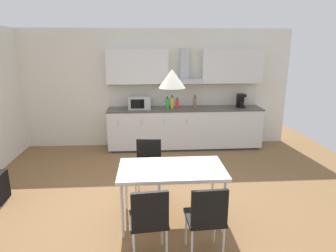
{
  "coord_description": "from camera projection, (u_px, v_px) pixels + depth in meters",
  "views": [
    {
      "loc": [
        0.03,
        -3.96,
        2.26
      ],
      "look_at": [
        0.36,
        0.72,
        1.0
      ],
      "focal_mm": 32.0,
      "sensor_mm": 36.0,
      "label": 1
    }
  ],
  "objects": [
    {
      "name": "chair_near_left",
      "position": [
        149.0,
        217.0,
        3.12
      ],
      "size": [
        0.44,
        0.44,
        0.87
      ],
      "color": "black",
      "rests_on": "ground_plane"
    },
    {
      "name": "dining_table",
      "position": [
        172.0,
        172.0,
        3.83
      ],
      "size": [
        1.36,
        0.77,
        0.75
      ],
      "color": "white",
      "rests_on": "ground_plane"
    },
    {
      "name": "ground_plane",
      "position": [
        147.0,
        205.0,
        4.4
      ],
      "size": [
        8.2,
        8.48,
        0.02
      ],
      "primitive_type": "cube",
      "color": "brown"
    },
    {
      "name": "microwave",
      "position": [
        140.0,
        102.0,
        6.54
      ],
      "size": [
        0.48,
        0.35,
        0.28
      ],
      "color": "#ADADB2",
      "rests_on": "kitchen_counter"
    },
    {
      "name": "bottle_brown",
      "position": [
        195.0,
        102.0,
        6.68
      ],
      "size": [
        0.07,
        0.07,
        0.28
      ],
      "color": "brown",
      "rests_on": "kitchen_counter"
    },
    {
      "name": "bottle_yellow",
      "position": [
        172.0,
        103.0,
        6.61
      ],
      "size": [
        0.07,
        0.07,
        0.29
      ],
      "color": "yellow",
      "rests_on": "kitchen_counter"
    },
    {
      "name": "kitchen_counter",
      "position": [
        185.0,
        128.0,
        6.76
      ],
      "size": [
        3.42,
        0.63,
        0.92
      ],
      "color": "#333333",
      "rests_on": "ground_plane"
    },
    {
      "name": "wall_back",
      "position": [
        146.0,
        89.0,
        6.82
      ],
      "size": [
        6.56,
        0.1,
        2.63
      ],
      "primitive_type": "cube",
      "color": "silver",
      "rests_on": "ground_plane"
    },
    {
      "name": "pendant_lamp",
      "position": [
        172.0,
        79.0,
        3.53
      ],
      "size": [
        0.32,
        0.32,
        0.22
      ],
      "primitive_type": "cone",
      "color": "silver"
    },
    {
      "name": "coffee_maker",
      "position": [
        241.0,
        101.0,
        6.71
      ],
      "size": [
        0.18,
        0.19,
        0.3
      ],
      "color": "black",
      "rests_on": "kitchen_counter"
    },
    {
      "name": "upper_wall_cabinets",
      "position": [
        185.0,
        67.0,
        6.54
      ],
      "size": [
        3.4,
        0.4,
        0.74
      ],
      "color": "silver"
    },
    {
      "name": "chair_far_left",
      "position": [
        148.0,
        162.0,
        4.6
      ],
      "size": [
        0.44,
        0.44,
        0.87
      ],
      "color": "black",
      "rests_on": "ground_plane"
    },
    {
      "name": "bottle_green",
      "position": [
        167.0,
        103.0,
        6.62
      ],
      "size": [
        0.07,
        0.07,
        0.26
      ],
      "color": "green",
      "rests_on": "kitchen_counter"
    },
    {
      "name": "backsplash_tile",
      "position": [
        184.0,
        95.0,
        6.86
      ],
      "size": [
        3.4,
        0.02,
        0.48
      ],
      "primitive_type": "cube",
      "color": "silver",
      "rests_on": "kitchen_counter"
    },
    {
      "name": "bottle_red",
      "position": [
        177.0,
        104.0,
        6.6
      ],
      "size": [
        0.07,
        0.07,
        0.24
      ],
      "color": "red",
      "rests_on": "kitchen_counter"
    },
    {
      "name": "chair_near_right",
      "position": [
        207.0,
        215.0,
        3.16
      ],
      "size": [
        0.42,
        0.42,
        0.87
      ],
      "color": "black",
      "rests_on": "ground_plane"
    }
  ]
}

